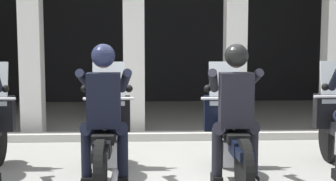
# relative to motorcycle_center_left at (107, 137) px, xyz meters

# --- Properties ---
(ground_plane) EXTENTS (80.00, 80.00, 0.00)m
(ground_plane) POSITION_rel_motorcycle_center_left_xyz_m (0.72, 2.98, -0.50)
(ground_plane) COLOR gray
(station_building) EXTENTS (9.57, 4.73, 3.30)m
(station_building) POSITION_rel_motorcycle_center_left_xyz_m (1.11, 4.95, 1.57)
(station_building) COLOR black
(station_building) RESTS_ON ground
(kerb_strip) EXTENTS (9.07, 0.24, 0.12)m
(kerb_strip) POSITION_rel_motorcycle_center_left_xyz_m (1.11, 2.13, -0.44)
(kerb_strip) COLOR #B7B5AD
(kerb_strip) RESTS_ON ground
(motorcycle_center_left) EXTENTS (0.62, 2.04, 1.35)m
(motorcycle_center_left) POSITION_rel_motorcycle_center_left_xyz_m (0.00, 0.00, 0.00)
(motorcycle_center_left) COLOR black
(motorcycle_center_left) RESTS_ON ground
(police_officer_center_left) EXTENTS (0.63, 0.61, 1.58)m
(police_officer_center_left) POSITION_rel_motorcycle_center_left_xyz_m (-0.00, -0.28, 0.44)
(police_officer_center_left) COLOR black
(police_officer_center_left) RESTS_ON ground
(motorcycle_center_right) EXTENTS (0.62, 2.04, 1.35)m
(motorcycle_center_right) POSITION_rel_motorcycle_center_left_xyz_m (1.45, -0.03, 0.00)
(motorcycle_center_right) COLOR black
(motorcycle_center_right) RESTS_ON ground
(police_officer_center_right) EXTENTS (0.63, 0.61, 1.58)m
(police_officer_center_right) POSITION_rel_motorcycle_center_left_xyz_m (1.44, -0.32, 0.44)
(police_officer_center_right) COLOR black
(police_officer_center_right) RESTS_ON ground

